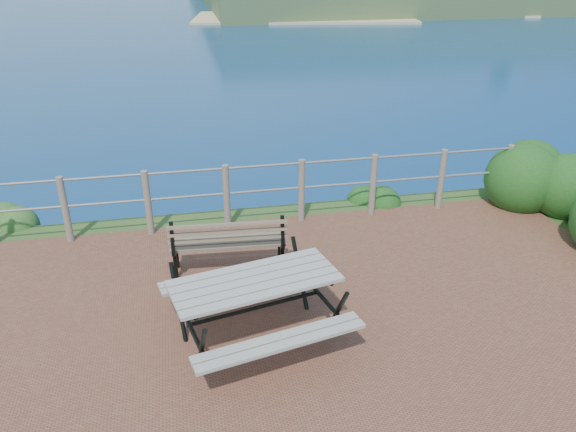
{
  "coord_description": "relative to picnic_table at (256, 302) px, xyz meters",
  "views": [
    {
      "loc": [
        -0.61,
        -4.35,
        3.94
      ],
      "look_at": [
        0.68,
        2.06,
        0.75
      ],
      "focal_mm": 35.0,
      "sensor_mm": 36.0,
      "label": 1
    }
  ],
  "objects": [
    {
      "name": "picnic_table",
      "position": [
        0.0,
        0.0,
        0.0
      ],
      "size": [
        1.88,
        1.5,
        0.74
      ],
      "rotation": [
        0.0,
        0.0,
        0.22
      ],
      "color": "gray",
      "rests_on": "ground"
    },
    {
      "name": "safety_railing",
      "position": [
        -0.03,
        2.74,
        0.1
      ],
      "size": [
        9.4,
        0.1,
        1.0
      ],
      "color": "#6B5B4C",
      "rests_on": "ground"
    },
    {
      "name": "shrub_right_edge",
      "position": [
        5.0,
        2.6,
        -0.48
      ],
      "size": [
        1.24,
        1.24,
        1.77
      ],
      "primitive_type": "ellipsoid",
      "color": "#163E13",
      "rests_on": "ground"
    },
    {
      "name": "shrub_lip_east",
      "position": [
        2.46,
        3.32,
        -0.48
      ],
      "size": [
        0.68,
        0.68,
        0.39
      ],
      "primitive_type": "ellipsoid",
      "color": "#163E13",
      "rests_on": "ground"
    },
    {
      "name": "park_bench",
      "position": [
        -0.14,
        1.48,
        0.08
      ],
      "size": [
        1.51,
        0.47,
        0.84
      ],
      "rotation": [
        0.0,
        0.0,
        -0.07
      ],
      "color": "brown",
      "rests_on": "ground"
    },
    {
      "name": "shrub_lip_west",
      "position": [
        -3.37,
        3.5,
        -0.48
      ],
      "size": [
        0.69,
        0.69,
        0.4
      ],
      "primitive_type": "ellipsoid",
      "color": "#1F4F1D",
      "rests_on": "ground"
    },
    {
      "name": "ground",
      "position": [
        -0.03,
        -0.61,
        -0.48
      ],
      "size": [
        10.0,
        7.0,
        0.12
      ],
      "primitive_type": "cube",
      "color": "brown",
      "rests_on": "ground"
    }
  ]
}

